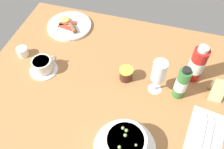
{
  "coord_description": "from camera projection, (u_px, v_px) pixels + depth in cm",
  "views": [
    {
      "loc": [
        18.03,
        -58.84,
        81.67
      ],
      "look_at": [
        1.94,
        -3.32,
        7.73
      ],
      "focal_mm": 37.64,
      "sensor_mm": 36.0,
      "label": 1
    }
  ],
  "objects": [
    {
      "name": "creamer_jug",
      "position": [
        23.0,
        51.0,
        1.09
      ],
      "size": [
        5.78,
        5.5,
        4.83
      ],
      "color": "silver",
      "rests_on": "ground_plane"
    },
    {
      "name": "coffee_cup",
      "position": [
        43.0,
        66.0,
        1.03
      ],
      "size": [
        12.46,
        12.46,
        6.15
      ],
      "color": "silver",
      "rests_on": "ground_plane"
    },
    {
      "name": "porridge_bowl",
      "position": [
        125.0,
        144.0,
        0.8
      ],
      "size": [
        22.04,
        22.04,
        9.03
      ],
      "color": "silver",
      "rests_on": "ground_plane"
    },
    {
      "name": "breakfast_plate",
      "position": [
        69.0,
        25.0,
        1.23
      ],
      "size": [
        22.86,
        22.86,
        3.7
      ],
      "color": "silver",
      "rests_on": "ground_plane"
    },
    {
      "name": "sauce_bottle_green",
      "position": [
        182.0,
        84.0,
        0.91
      ],
      "size": [
        4.91,
        4.91,
        16.52
      ],
      "color": "#337233",
      "rests_on": "ground_plane"
    },
    {
      "name": "ground_plane",
      "position": [
        110.0,
        81.0,
        1.03
      ],
      "size": [
        110.0,
        84.0,
        3.0
      ],
      "primitive_type": "cube",
      "color": "#9E6B3D"
    },
    {
      "name": "jam_jar",
      "position": [
        126.0,
        74.0,
        1.0
      ],
      "size": [
        5.88,
        5.88,
        5.99
      ],
      "color": "#3F1F17",
      "rests_on": "ground_plane"
    },
    {
      "name": "cutlery_setting",
      "position": [
        206.0,
        132.0,
        0.87
      ],
      "size": [
        15.32,
        21.36,
        0.9
      ],
      "color": "silver",
      "rests_on": "ground_plane"
    },
    {
      "name": "menu_card",
      "position": [
        218.0,
        88.0,
        0.93
      ],
      "size": [
        5.29,
        6.45,
        10.55
      ],
      "color": "tan",
      "rests_on": "ground_plane"
    },
    {
      "name": "sauce_bottle_red",
      "position": [
        197.0,
        64.0,
        0.96
      ],
      "size": [
        6.39,
        6.39,
        18.18
      ],
      "color": "#B21E19",
      "rests_on": "ground_plane"
    },
    {
      "name": "wine_glass",
      "position": [
        159.0,
        72.0,
        0.9
      ],
      "size": [
        5.67,
        5.67,
        16.74
      ],
      "color": "white",
      "rests_on": "ground_plane"
    }
  ]
}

